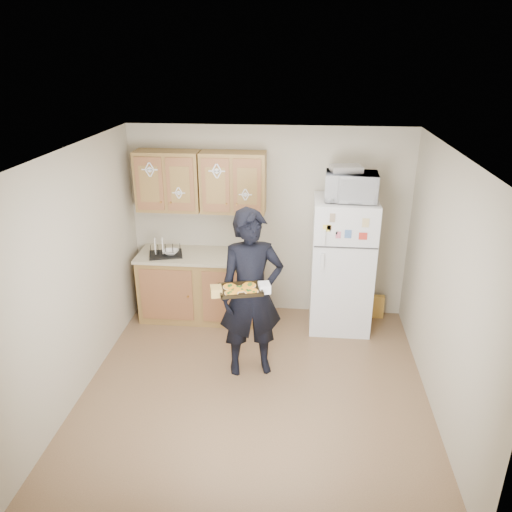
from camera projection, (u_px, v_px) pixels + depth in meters
The scene contains 24 objects.
floor at pixel (255, 387), 5.33m from camera, with size 3.60×3.60×0.00m, color brown.
ceiling at pixel (255, 153), 4.38m from camera, with size 3.60×3.60×0.00m, color white.
wall_back at pixel (269, 223), 6.51m from camera, with size 3.60×0.04×2.50m, color #B1A78F.
wall_front at pixel (228, 401), 3.20m from camera, with size 3.60×0.04×2.50m, color #B1A78F.
wall_left at pixel (77, 274), 5.02m from camera, with size 0.04×3.60×2.50m, color #B1A78F.
wall_right at pixel (445, 289), 4.70m from camera, with size 0.04×3.60×2.50m, color #B1A78F.
refrigerator at pixel (342, 265), 6.24m from camera, with size 0.75×0.70×1.70m, color white.
base_cabinet at pixel (202, 287), 6.61m from camera, with size 1.60×0.60×0.86m, color olive.
countertop at pixel (201, 256), 6.44m from camera, with size 1.64×0.64×0.04m, color #B8AA8D.
upper_cab_left at pixel (168, 181), 6.24m from camera, with size 0.80×0.33×0.75m, color olive.
upper_cab_right at pixel (233, 182), 6.16m from camera, with size 0.80×0.33×0.75m, color olive.
cereal_box at pixel (376, 306), 6.68m from camera, with size 0.20×0.07×0.32m, color #F1C555.
person at pixel (251, 294), 5.29m from camera, with size 0.68×0.45×1.88m, color black.
baking_tray at pixel (240, 290), 4.96m from camera, with size 0.42×0.31×0.04m, color black.
pizza_front_left at pixel (231, 293), 4.87m from camera, with size 0.14×0.14×0.02m, color yellow.
pizza_front_right at pixel (251, 291), 4.90m from camera, with size 0.14×0.14×0.02m, color yellow.
pizza_back_left at pixel (230, 286), 5.00m from camera, with size 0.14×0.14×0.02m, color yellow.
pizza_back_right at pixel (249, 285), 5.03m from camera, with size 0.14×0.14×0.02m, color yellow.
pizza_center at pixel (240, 289), 4.95m from camera, with size 0.14×0.14×0.02m, color yellow.
microwave at pixel (351, 187), 5.80m from camera, with size 0.60×0.41×0.33m, color white.
foil_pan at pixel (346, 169), 5.76m from camera, with size 0.35×0.25×0.07m, color silver.
dish_rack at pixel (165, 249), 6.37m from camera, with size 0.41×0.31×0.16m, color black.
bowl at pixel (171, 252), 6.38m from camera, with size 0.19×0.19×0.05m, color silver.
soap_bottle at pixel (243, 251), 6.25m from camera, with size 0.09×0.09×0.20m, color white.
Camera 1 is at (0.43, -4.38, 3.33)m, focal length 35.00 mm.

